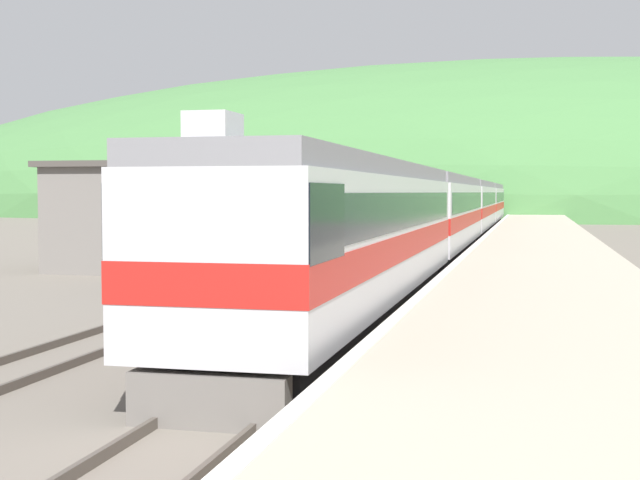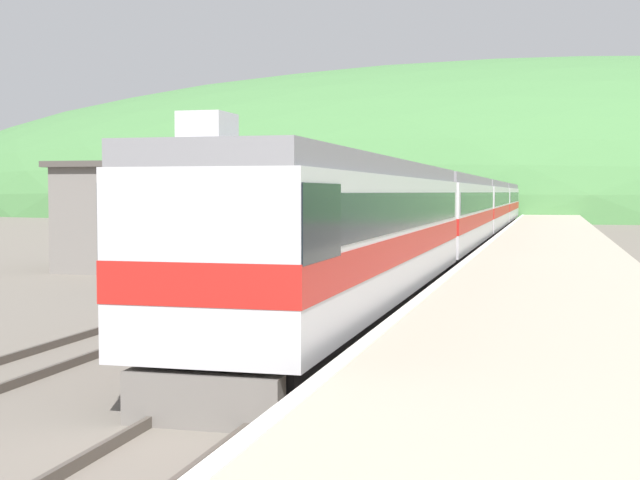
{
  "view_description": "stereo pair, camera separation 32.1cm",
  "coord_description": "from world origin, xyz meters",
  "px_view_note": "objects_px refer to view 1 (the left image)",
  "views": [
    {
      "loc": [
        4.36,
        5.37,
        3.28
      ],
      "look_at": [
        0.45,
        21.71,
        2.38
      ],
      "focal_mm": 50.0,
      "sensor_mm": 36.0,
      "label": 1
    },
    {
      "loc": [
        4.67,
        5.45,
        3.28
      ],
      "look_at": [
        0.45,
        21.71,
        2.38
      ],
      "focal_mm": 50.0,
      "sensor_mm": 36.0,
      "label": 2
    }
  ],
  "objects_px": {
    "express_train_lead_car": "(347,237)",
    "carriage_fourth": "(484,204)",
    "carriage_second": "(437,215)",
    "carriage_third": "(468,208)",
    "siding_train": "(358,217)"
  },
  "relations": [
    {
      "from": "carriage_third",
      "to": "siding_train",
      "type": "bearing_deg",
      "value": -106.74
    },
    {
      "from": "express_train_lead_car",
      "to": "carriage_fourth",
      "type": "relative_size",
      "value": 1.02
    },
    {
      "from": "carriage_third",
      "to": "siding_train",
      "type": "relative_size",
      "value": 0.47
    },
    {
      "from": "siding_train",
      "to": "express_train_lead_car",
      "type": "bearing_deg",
      "value": -79.57
    },
    {
      "from": "carriage_second",
      "to": "carriage_third",
      "type": "bearing_deg",
      "value": 90.0
    },
    {
      "from": "express_train_lead_car",
      "to": "siding_train",
      "type": "xyz_separation_m",
      "value": [
        -4.72,
        25.65,
        -0.27
      ]
    },
    {
      "from": "carriage_second",
      "to": "carriage_fourth",
      "type": "height_order",
      "value": "same"
    },
    {
      "from": "express_train_lead_car",
      "to": "carriage_fourth",
      "type": "height_order",
      "value": "express_train_lead_car"
    },
    {
      "from": "carriage_second",
      "to": "siding_train",
      "type": "relative_size",
      "value": 0.47
    },
    {
      "from": "carriage_fourth",
      "to": "siding_train",
      "type": "xyz_separation_m",
      "value": [
        -4.72,
        -36.17,
        -0.26
      ]
    },
    {
      "from": "express_train_lead_car",
      "to": "carriage_third",
      "type": "relative_size",
      "value": 1.02
    },
    {
      "from": "express_train_lead_car",
      "to": "siding_train",
      "type": "height_order",
      "value": "express_train_lead_car"
    },
    {
      "from": "express_train_lead_car",
      "to": "carriage_third",
      "type": "bearing_deg",
      "value": 90.0
    },
    {
      "from": "carriage_fourth",
      "to": "carriage_second",
      "type": "bearing_deg",
      "value": -90.0
    },
    {
      "from": "carriage_third",
      "to": "siding_train",
      "type": "xyz_separation_m",
      "value": [
        -4.72,
        -15.7,
        -0.26
      ]
    }
  ]
}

